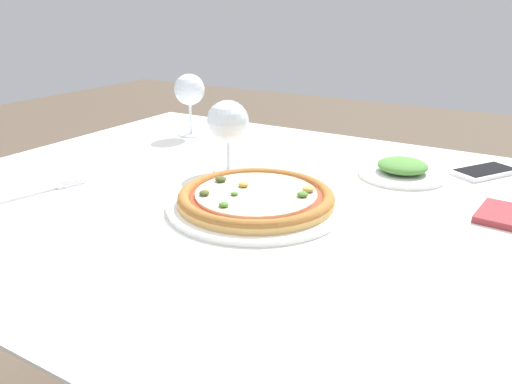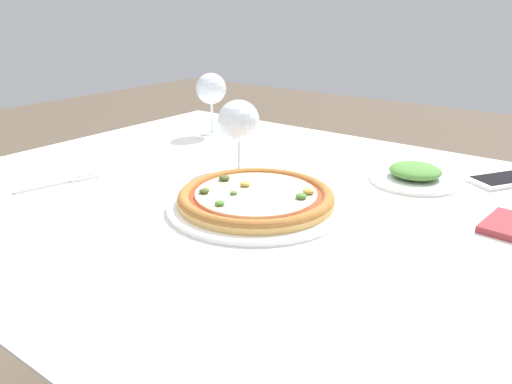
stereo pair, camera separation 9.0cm
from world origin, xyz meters
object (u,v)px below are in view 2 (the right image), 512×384
Objects in this scene: dining_table at (267,236)px; pizza_plate at (256,199)px; wine_glass_far_right at (211,90)px; cell_phone at (504,180)px; wine_glass_far_left at (239,122)px; fork at (59,183)px; side_plate at (415,175)px.

dining_table is 4.17× the size of pizza_plate.
pizza_plate is at bearing -40.36° from wine_glass_far_right.
cell_phone is (0.77, 0.05, -0.12)m from wine_glass_far_right.
wine_glass_far_left is 0.34m from wine_glass_far_right.
wine_glass_far_left is at bearing -38.35° from wine_glass_far_right.
dining_table is 0.51m from cell_phone.
wine_glass_far_left is at bearing -151.75° from cell_phone.
fork is (-0.40, -0.14, -0.01)m from pizza_plate.
pizza_plate is (0.01, -0.05, 0.10)m from dining_table.
fork is 0.92× the size of side_plate.
wine_glass_far_right is at bearing -176.06° from cell_phone.
wine_glass_far_left is (0.24, 0.30, 0.11)m from fork.
wine_glass_far_right is at bearing 139.64° from pizza_plate.
wine_glass_far_left reaches higher than dining_table.
wine_glass_far_left is 0.57m from cell_phone.
dining_table is 0.34m from side_plate.
fork is 1.08× the size of wine_glass_far_left.
side_plate is at bearing 24.49° from wine_glass_far_left.
fork is at bearing -141.98° from side_plate.
dining_table is 7.96× the size of wine_glass_far_right.
wine_glass_far_left is at bearing -155.51° from side_plate.
pizza_plate is at bearing -77.59° from dining_table.
pizza_plate is 0.36m from side_plate.
wine_glass_far_right is (-0.03, 0.51, 0.12)m from fork.
pizza_plate is 1.93× the size of fork.
wine_glass_far_right is (-0.42, 0.32, 0.20)m from dining_table.
side_plate is at bearing 38.02° from fork.
pizza_plate is at bearing -43.44° from wine_glass_far_left.
dining_table is at bearing -34.39° from wine_glass_far_left.
pizza_plate reaches higher than dining_table.
wine_glass_far_right reaches higher than pizza_plate.
side_plate reaches higher than cell_phone.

